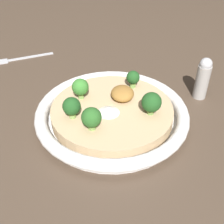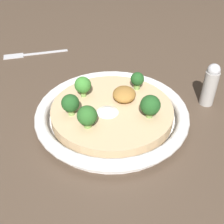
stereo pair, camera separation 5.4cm
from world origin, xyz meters
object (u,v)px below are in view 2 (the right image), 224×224
(broccoli_back_left, at_px, (137,80))
(broccoli_right, at_px, (87,116))
(broccoli_back, at_px, (150,105))
(broccoli_front_left, at_px, (83,85))
(fork_utensil, at_px, (29,54))
(risotto_bowl, at_px, (112,113))
(pepper_shaker, at_px, (210,84))
(broccoli_front_right, at_px, (70,104))

(broccoli_back_left, distance_m, broccoli_right, 0.15)
(broccoli_back, height_order, broccoli_front_left, broccoli_back)
(broccoli_back, xyz_separation_m, fork_utensil, (-0.29, -0.32, -0.06))
(broccoli_right, height_order, broccoli_front_left, same)
(risotto_bowl, xyz_separation_m, broccoli_back, (0.02, 0.07, 0.04))
(broccoli_back, distance_m, pepper_shaker, 0.16)
(broccoli_back, relative_size, broccoli_front_left, 1.04)
(broccoli_right, relative_size, broccoli_back, 0.95)
(risotto_bowl, bearing_deg, broccoli_front_right, -69.94)
(broccoli_back, bearing_deg, risotto_bowl, -109.11)
(broccoli_back, relative_size, broccoli_front_right, 1.07)
(broccoli_back_left, xyz_separation_m, fork_utensil, (-0.20, -0.29, -0.05))
(broccoli_right, distance_m, fork_utensil, 0.39)
(broccoli_back_left, relative_size, pepper_shaker, 0.40)
(broccoli_back, distance_m, broccoli_front_right, 0.14)
(risotto_bowl, bearing_deg, pepper_shaker, 110.04)
(broccoli_back, bearing_deg, broccoli_right, -71.69)
(broccoli_front_left, bearing_deg, broccoli_front_right, -12.70)
(broccoli_right, bearing_deg, pepper_shaker, 119.27)
(broccoli_back_left, xyz_separation_m, broccoli_back, (0.09, 0.02, 0.00))
(fork_utensil, bearing_deg, broccoli_right, 104.02)
(broccoli_front_right, bearing_deg, broccoli_front_left, 167.30)
(broccoli_back_left, height_order, broccoli_front_left, broccoli_front_left)
(broccoli_right, height_order, fork_utensil, broccoli_right)
(broccoli_back_left, relative_size, broccoli_right, 0.88)
(broccoli_back, bearing_deg, fork_utensil, -132.65)
(risotto_bowl, relative_size, broccoli_right, 7.01)
(broccoli_right, height_order, broccoli_front_right, same)
(pepper_shaker, bearing_deg, broccoli_back, -52.90)
(fork_utensil, relative_size, pepper_shaker, 1.84)
(broccoli_right, distance_m, broccoli_back, 0.11)
(broccoli_back_left, xyz_separation_m, pepper_shaker, (-0.00, 0.15, -0.01))
(broccoli_front_right, distance_m, fork_utensil, 0.35)
(broccoli_right, relative_size, broccoli_front_right, 1.02)
(broccoli_back_left, bearing_deg, risotto_bowl, -34.86)
(fork_utensil, bearing_deg, broccoli_front_right, 102.11)
(risotto_bowl, bearing_deg, broccoli_back_left, 145.14)
(broccoli_right, xyz_separation_m, broccoli_front_left, (-0.09, -0.02, 0.00))
(broccoli_back, bearing_deg, broccoli_front_right, -88.97)
(pepper_shaker, bearing_deg, broccoli_back_left, -88.55)
(broccoli_right, bearing_deg, risotto_bowl, 147.46)
(broccoli_front_left, height_order, pepper_shaker, pepper_shaker)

